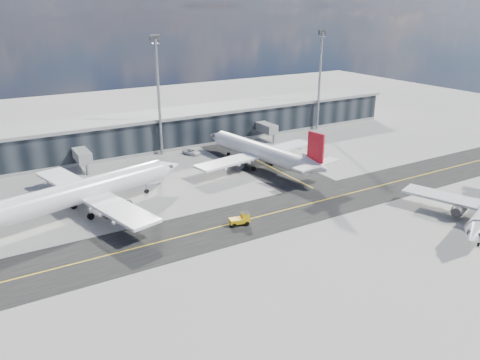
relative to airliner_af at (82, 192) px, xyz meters
The scene contains 8 objects.
ground 33.52m from the airliner_af, 39.76° to the right, with size 300.00×300.00×0.00m, color gray.
taxiway_lanes 31.58m from the airliner_af, 19.66° to the right, with size 180.00×63.00×0.03m.
terminal_concourse 42.30m from the airliner_af, 52.74° to the left, with size 152.00×19.80×8.80m.
floodlight_masts 38.71m from the airliner_af, 46.28° to the left, with size 102.50×0.70×28.90m.
airliner_af is the anchor object (origin of this frame).
airliner_redtail 41.82m from the airliner_af, ahead, with size 33.26×38.83×11.52m.
baggage_tug 28.90m from the airliner_af, 39.86° to the right, with size 3.69×2.40×2.14m.
service_van 39.30m from the airliner_af, 35.50° to the left, with size 2.32×5.03×1.40m, color white.
Camera 1 is at (-40.48, -59.46, 35.23)m, focal length 35.00 mm.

